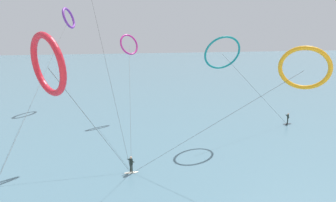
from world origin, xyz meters
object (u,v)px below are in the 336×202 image
object	(u,v)px
surfer_ivory	(131,166)
kite_violet	(69,18)
surfer_charcoal	(288,119)
kite_magenta	(129,45)
kite_amber	(304,69)
kite_teal	(222,53)
kite_crimson	(48,65)

from	to	relation	value
surfer_ivory	kite_violet	distance (m)	35.67
surfer_charcoal	kite_magenta	bearing A→B (deg)	-84.30
kite_magenta	kite_violet	xyz separation A→B (m)	(-9.75, 11.84, 4.50)
kite_amber	kite_violet	size ratio (longest dim) A/B	0.31
kite_amber	kite_magenta	size ratio (longest dim) A/B	0.71
kite_teal	kite_magenta	world-z (taller)	kite_magenta
kite_amber	kite_crimson	size ratio (longest dim) A/B	1.13
kite_violet	kite_teal	bearing A→B (deg)	-121.05
surfer_charcoal	kite_crimson	world-z (taller)	kite_crimson
surfer_ivory	kite_violet	bearing A→B (deg)	167.12
surfer_ivory	kite_violet	size ratio (longest dim) A/B	0.04
kite_teal	surfer_charcoal	bearing A→B (deg)	-166.85
surfer_charcoal	kite_teal	bearing A→B (deg)	-48.42
kite_crimson	kite_magenta	bearing A→B (deg)	-47.99
kite_crimson	kite_violet	size ratio (longest dim) A/B	0.27
surfer_charcoal	kite_crimson	xyz separation A→B (m)	(-29.25, -19.13, 10.77)
surfer_charcoal	kite_teal	size ratio (longest dim) A/B	0.12
surfer_ivory	kite_violet	world-z (taller)	kite_violet
surfer_ivory	kite_crimson	xyz separation A→B (m)	(-4.86, -9.69, 10.77)
kite_crimson	kite_amber	bearing A→B (deg)	-113.87
surfer_charcoal	kite_violet	distance (m)	41.65
kite_amber	kite_teal	xyz separation A→B (m)	(-0.66, 13.34, 0.39)
surfer_charcoal	kite_teal	distance (m)	16.04
kite_crimson	kite_violet	bearing A→B (deg)	-30.64
surfer_charcoal	kite_amber	world-z (taller)	kite_amber
kite_amber	surfer_charcoal	bearing A→B (deg)	-82.98
kite_amber	kite_violet	xyz separation A→B (m)	(-20.41, 37.73, 5.57)
kite_magenta	kite_violet	size ratio (longest dim) A/B	0.43
surfer_charcoal	kite_amber	distance (m)	21.87
surfer_ivory	surfer_charcoal	bearing A→B (deg)	84.68
surfer_ivory	kite_magenta	xyz separation A→B (m)	(2.19, 19.48, 10.79)
kite_crimson	surfer_charcoal	bearing A→B (deg)	-91.23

